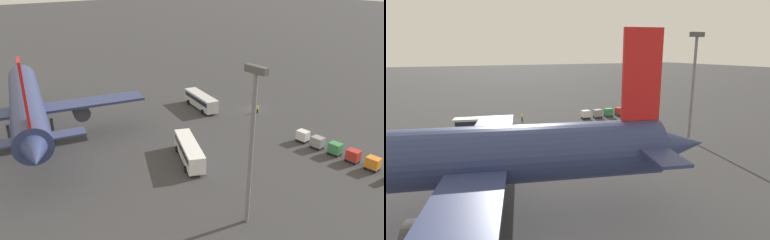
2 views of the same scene
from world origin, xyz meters
The scene contains 11 objects.
ground_plane centered at (0.00, 0.00, 0.00)m, with size 600.00×600.00×0.00m, color #38383A.
airplane centered at (12.96, 42.85, 6.81)m, with size 46.44×39.64×18.09m.
shuttle_bus_near centered at (7.73, 8.62, 1.87)m, with size 11.29×4.89×3.10m.
shuttle_bus_far centered at (-9.75, 25.40, 1.86)m, with size 11.24×7.03×3.09m.
worker_person centered at (-1.96, 1.10, 0.87)m, with size 0.38×0.38×1.74m.
cargo_cart_orange centered at (-29.30, 5.38, 1.19)m, with size 2.07×1.77×2.06m.
cargo_cart_red centered at (-26.12, 5.42, 1.19)m, with size 2.07×1.77×2.06m.
cargo_cart_green centered at (-22.94, 5.42, 1.19)m, with size 2.07×1.77×2.06m.
cargo_cart_grey centered at (-19.77, 5.64, 1.19)m, with size 2.07×1.77×2.06m.
cargo_cart_white centered at (-16.59, 5.42, 1.19)m, with size 2.07×1.77×2.06m.
light_pole centered at (-26.26, 29.39, 11.66)m, with size 2.80×0.70×19.23m.
Camera 1 is at (-51.58, 57.67, 28.50)m, focal length 35.00 mm.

